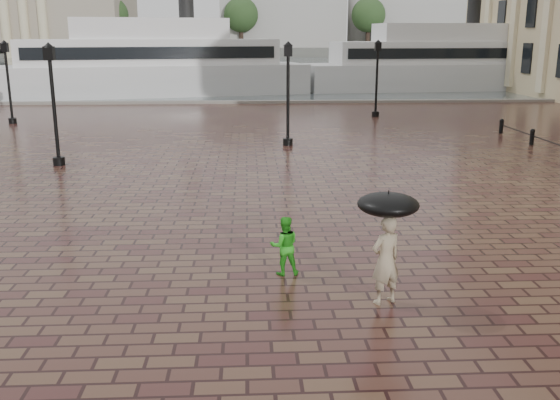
% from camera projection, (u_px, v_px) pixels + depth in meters
% --- Properties ---
extents(ground, '(300.00, 300.00, 0.00)m').
position_uv_depth(ground, '(197.00, 249.00, 14.41)').
color(ground, '#381A19').
rests_on(ground, ground).
extents(harbour_water, '(240.00, 240.00, 0.00)m').
position_uv_depth(harbour_water, '(240.00, 65.00, 103.24)').
color(harbour_water, '#444F53').
rests_on(harbour_water, ground).
extents(quay_edge, '(80.00, 0.60, 0.30)m').
position_uv_depth(quay_edge, '(231.00, 103.00, 45.31)').
color(quay_edge, slate).
rests_on(quay_edge, ground).
extents(far_shore, '(300.00, 60.00, 2.00)m').
position_uv_depth(far_shore, '(242.00, 50.00, 168.64)').
color(far_shore, '#4C4C47').
rests_on(far_shore, ground).
extents(distant_skyline, '(102.50, 22.00, 33.00)m').
position_uv_depth(distant_skyline, '(430.00, 17.00, 159.25)').
color(distant_skyline, '#A09D97').
rests_on(distant_skyline, ground).
extents(far_trees, '(188.00, 8.00, 13.50)m').
position_uv_depth(far_trees, '(241.00, 15.00, 145.25)').
color(far_trees, '#2D2119').
rests_on(far_trees, ground).
extents(street_lamps, '(21.44, 14.44, 4.40)m').
position_uv_depth(street_lamps, '(192.00, 87.00, 30.64)').
color(street_lamps, black).
rests_on(street_lamps, ground).
extents(adult_pedestrian, '(0.72, 0.61, 1.66)m').
position_uv_depth(adult_pedestrian, '(386.00, 260.00, 11.30)').
color(adult_pedestrian, '#9D8C6F').
rests_on(adult_pedestrian, ground).
extents(child_pedestrian, '(0.64, 0.52, 1.23)m').
position_uv_depth(child_pedestrian, '(284.00, 246.00, 12.74)').
color(child_pedestrian, green).
rests_on(child_pedestrian, ground).
extents(ferry_near, '(26.29, 12.02, 8.39)m').
position_uv_depth(ferry_near, '(151.00, 64.00, 50.97)').
color(ferry_near, silver).
rests_on(ferry_near, ground).
extents(ferry_far, '(24.70, 8.17, 7.95)m').
position_uv_depth(ferry_far, '(440.00, 63.00, 56.32)').
color(ferry_far, silver).
rests_on(ferry_far, ground).
extents(umbrella, '(1.10, 1.10, 1.13)m').
position_uv_depth(umbrella, '(388.00, 204.00, 11.03)').
color(umbrella, black).
rests_on(umbrella, ground).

